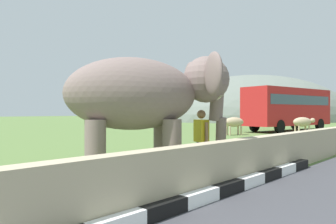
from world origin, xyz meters
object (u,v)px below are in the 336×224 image
bus_red (288,106)px  cow_near (234,122)px  elephant (147,96)px  cow_mid (303,122)px  person_handler (201,138)px

bus_red → cow_near: size_ratio=4.99×
bus_red → cow_near: 7.35m
elephant → cow_mid: size_ratio=2.11×
person_handler → cow_mid: size_ratio=0.88×
person_handler → cow_near: size_ratio=0.88×
elephant → person_handler: 1.88m
elephant → cow_near: size_ratio=2.09×
elephant → person_handler: bearing=-18.3°
cow_near → elephant: bearing=-156.5°
cow_mid → person_handler: bearing=-168.8°
bus_red → cow_mid: 4.64m
cow_near → cow_mid: same height
cow_mid → bus_red: bearing=34.4°
elephant → bus_red: bearing=13.8°
elephant → person_handler: elephant is taller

